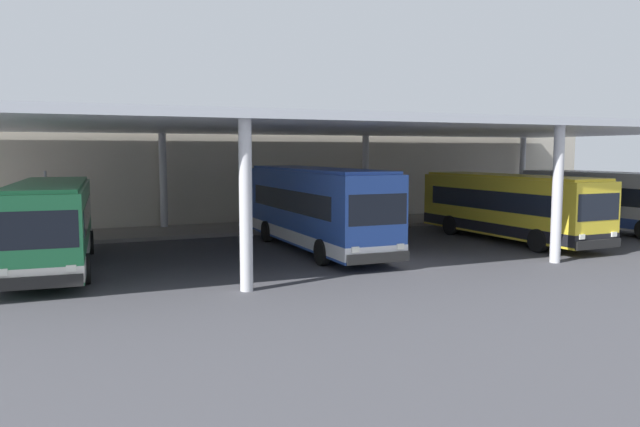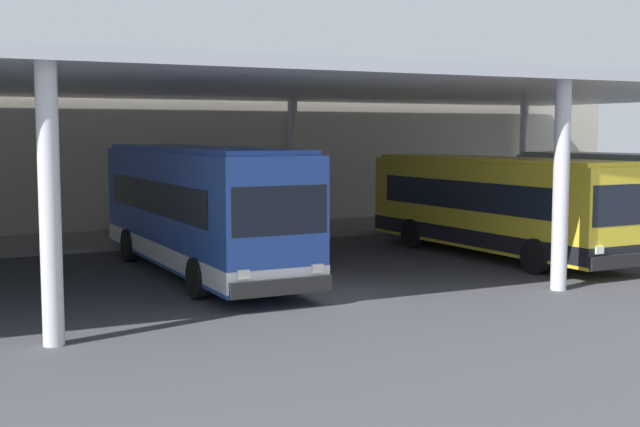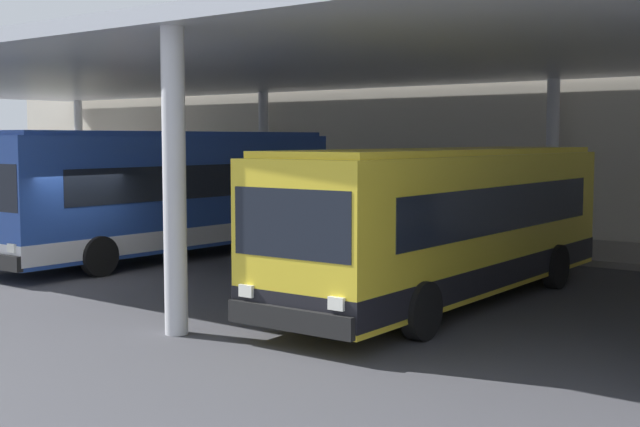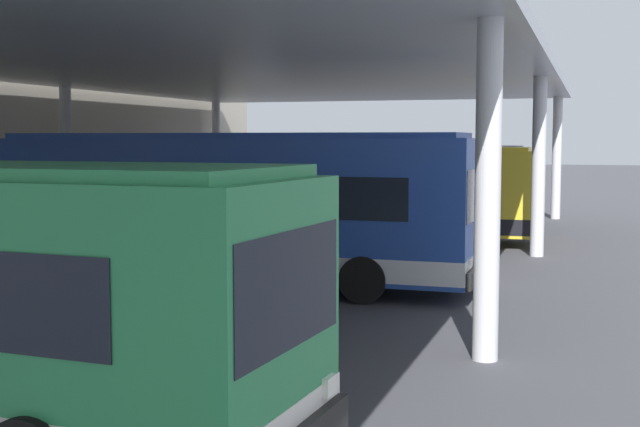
% 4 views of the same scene
% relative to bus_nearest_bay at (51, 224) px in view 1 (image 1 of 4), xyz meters
% --- Properties ---
extents(ground_plane, '(200.00, 200.00, 0.00)m').
position_rel_bus_nearest_bay_xyz_m(ground_plane, '(11.70, -3.77, -1.66)').
color(ground_plane, '#3D3D42').
extents(platform_kerb, '(42.00, 4.50, 0.18)m').
position_rel_bus_nearest_bay_xyz_m(platform_kerb, '(11.70, 7.98, -1.57)').
color(platform_kerb, gray).
rests_on(platform_kerb, ground).
extents(station_building_facade, '(48.00, 1.60, 6.51)m').
position_rel_bus_nearest_bay_xyz_m(station_building_facade, '(11.70, 11.23, 1.60)').
color(station_building_facade, beige).
rests_on(station_building_facade, ground).
extents(canopy_shelter, '(40.00, 17.00, 5.55)m').
position_rel_bus_nearest_bay_xyz_m(canopy_shelter, '(11.70, 1.73, 3.66)').
color(canopy_shelter, silver).
rests_on(canopy_shelter, ground).
extents(bus_nearest_bay, '(3.20, 10.67, 3.17)m').
position_rel_bus_nearest_bay_xyz_m(bus_nearest_bay, '(0.00, 0.00, 0.00)').
color(bus_nearest_bay, '#28844C').
rests_on(bus_nearest_bay, ground).
extents(bus_second_bay, '(2.77, 11.34, 3.57)m').
position_rel_bus_nearest_bay_xyz_m(bus_second_bay, '(10.55, 0.20, 0.19)').
color(bus_second_bay, '#284CA8').
rests_on(bus_second_bay, ground).
extents(bus_middle_bay, '(2.94, 10.60, 3.17)m').
position_rel_bus_nearest_bay_xyz_m(bus_middle_bay, '(20.12, -0.85, 0.00)').
color(bus_middle_bay, yellow).
rests_on(bus_middle_bay, ground).
extents(bus_far_bay, '(3.10, 10.65, 3.17)m').
position_rel_bus_nearest_bay_xyz_m(bus_far_bay, '(27.41, -0.05, 0.00)').
color(bus_far_bay, '#B7B7BC').
rests_on(bus_far_bay, ground).
extents(bench_waiting, '(1.80, 0.45, 0.92)m').
position_rel_bus_nearest_bay_xyz_m(bench_waiting, '(11.91, 8.05, -0.99)').
color(bench_waiting, '#383D47').
rests_on(bench_waiting, platform_kerb).
extents(trash_bin, '(0.52, 0.52, 0.98)m').
position_rel_bus_nearest_bay_xyz_m(trash_bin, '(14.83, 7.77, -0.98)').
color(trash_bin, '#33383D').
rests_on(trash_bin, platform_kerb).
extents(banner_sign, '(0.70, 0.12, 3.20)m').
position_rel_bus_nearest_bay_xyz_m(banner_sign, '(-0.26, 7.17, 0.32)').
color(banner_sign, '#B2B2B7').
rests_on(banner_sign, platform_kerb).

